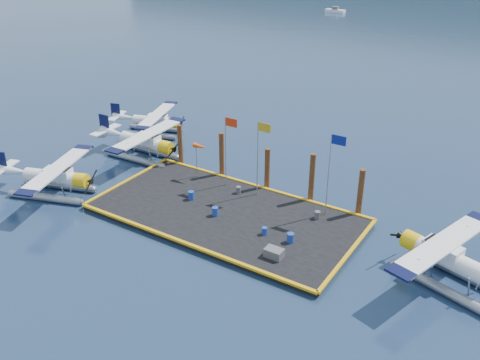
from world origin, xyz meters
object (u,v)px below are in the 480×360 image
object	(u,v)px
seaplane_d	(447,261)
drum_3	(215,211)
windsock	(201,147)
piling_4	(360,194)
drum_0	(191,195)
piling_2	(267,170)
seaplane_b	(145,144)
drum_2	(290,238)
drum_5	(238,190)
piling_3	(312,179)
crate	(274,253)
drum_4	(317,215)
piling_0	(180,146)
flagpole_blue	(332,163)
flagpole_yellow	(260,148)
seaplane_a	(55,179)
piling_1	(222,156)
drum_1	(265,231)
seaplane_c	(155,123)
flagpole_red	(228,141)

from	to	relation	value
seaplane_d	drum_3	world-z (taller)	seaplane_d
drum_3	windsock	bearing A→B (deg)	135.21
piling_4	drum_0	bearing A→B (deg)	-156.80
drum_3	piling_2	size ratio (longest dim) A/B	0.18
seaplane_b	drum_2	size ratio (longest dim) A/B	14.17
drum_5	piling_3	distance (m)	5.99
seaplane_d	crate	size ratio (longest dim) A/B	8.24
seaplane_b	seaplane_d	distance (m)	28.54
drum_3	drum_5	bearing A→B (deg)	96.55
drum_4	windsock	world-z (taller)	windsock
piling_0	piling_3	size ratio (longest dim) A/B	0.93
drum_0	flagpole_blue	world-z (taller)	flagpole_blue
seaplane_b	flagpole_yellow	world-z (taller)	flagpole_yellow
seaplane_a	drum_0	distance (m)	11.25
drum_4	piling_1	bearing A→B (deg)	166.33
drum_0	drum_5	world-z (taller)	drum_0
seaplane_b	drum_1	xyz separation A→B (m)	(16.31, -5.97, -0.84)
piling_1	drum_0	bearing A→B (deg)	-84.00
drum_3	piling_1	world-z (taller)	piling_1
seaplane_c	seaplane_a	bearing A→B (deg)	-10.67
flagpole_blue	piling_0	distance (m)	15.51
piling_3	crate	bearing A→B (deg)	-80.36
seaplane_c	piling_2	size ratio (longest dim) A/B	2.23
drum_0	piling_3	xyz separation A→B (m)	(7.96, 5.13, 1.41)
piling_4	piling_0	bearing A→B (deg)	180.00
seaplane_d	drum_5	distance (m)	17.02
drum_5	windsock	world-z (taller)	windsock
seaplane_b	piling_1	xyz separation A→B (m)	(8.28, 0.51, 0.58)
seaplane_d	drum_3	size ratio (longest dim) A/B	14.75
drum_1	drum_0	bearing A→B (deg)	169.80
seaplane_c	drum_2	size ratio (longest dim) A/B	12.27
flagpole_blue	piling_2	distance (m)	6.98
piling_2	piling_3	xyz separation A→B (m)	(4.00, 0.00, 0.25)
drum_0	seaplane_b	bearing A→B (deg)	152.36
piling_1	drum_5	bearing A→B (deg)	-35.48
seaplane_b	piling_1	size ratio (longest dim) A/B	2.33
drum_3	seaplane_d	bearing A→B (deg)	5.38
seaplane_b	flagpole_red	size ratio (longest dim) A/B	1.63
drum_3	flagpole_red	distance (m)	6.15
drum_0	piling_4	distance (m)	13.07
drum_3	flagpole_blue	xyz separation A→B (m)	(7.11, 4.58, 3.94)
seaplane_d	piling_3	xyz separation A→B (m)	(-11.46, 4.64, 0.58)
drum_0	flagpole_yellow	bearing A→B (deg)	40.26
drum_3	piling_2	world-z (taller)	piling_2
seaplane_d	drum_0	xyz separation A→B (m)	(-19.43, -0.49, -0.82)
piling_2	piling_0	bearing A→B (deg)	180.00
flagpole_blue	piling_3	bearing A→B (deg)	143.93
seaplane_b	piling_4	xyz separation A→B (m)	(20.78, 0.51, 0.48)
flagpole_yellow	flagpole_red	bearing A→B (deg)	180.00
drum_2	flagpole_red	distance (m)	10.28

